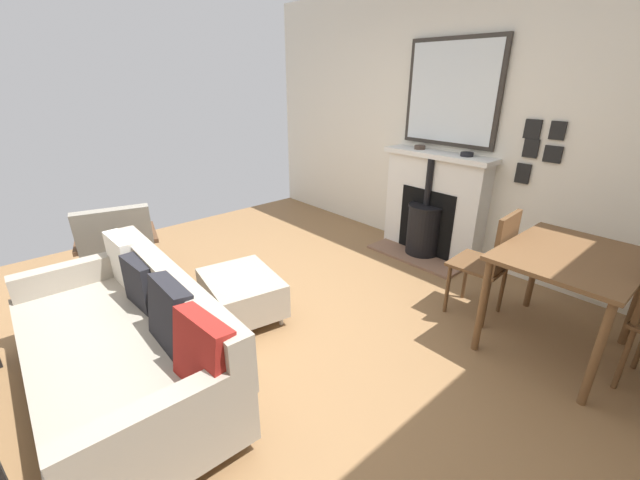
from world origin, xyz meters
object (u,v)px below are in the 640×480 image
at_px(sofa, 127,343).
at_px(ottoman, 242,292).
at_px(mantel_bowl_near, 420,147).
at_px(fireplace, 431,211).
at_px(mantel_bowl_far, 467,154).
at_px(dining_table, 570,268).
at_px(dining_chair_near_fireplace, 492,258).
at_px(armchair_accent, 117,241).

distance_m(sofa, ottoman, 0.97).
bearing_deg(mantel_bowl_near, sofa, 3.99).
height_order(sofa, ottoman, sofa).
distance_m(fireplace, mantel_bowl_far, 0.71).
height_order(mantel_bowl_far, dining_table, mantel_bowl_far).
distance_m(sofa, dining_table, 2.92).
xyz_separation_m(mantel_bowl_near, dining_chair_near_fireplace, (0.78, 1.29, -0.61)).
xyz_separation_m(fireplace, armchair_accent, (2.79, -1.46, -0.04)).
distance_m(dining_table, dining_chair_near_fireplace, 0.54).
height_order(mantel_bowl_far, dining_chair_near_fireplace, mantel_bowl_far).
bearing_deg(dining_chair_near_fireplace, mantel_bowl_near, -121.18).
bearing_deg(mantel_bowl_far, fireplace, -82.88).
height_order(fireplace, dining_table, fireplace).
distance_m(fireplace, dining_table, 1.75).
xyz_separation_m(armchair_accent, dining_table, (-2.04, 3.04, 0.19)).
xyz_separation_m(mantel_bowl_far, armchair_accent, (2.83, -1.76, -0.69)).
height_order(dining_table, dining_chair_near_fireplace, dining_chair_near_fireplace).
xyz_separation_m(fireplace, sofa, (3.17, -0.02, -0.16)).
bearing_deg(dining_table, sofa, -33.52).
relative_size(fireplace, sofa, 0.63).
distance_m(mantel_bowl_near, dining_chair_near_fireplace, 1.63).
xyz_separation_m(mantel_bowl_near, sofa, (3.21, 0.22, -0.81)).
bearing_deg(mantel_bowl_near, mantel_bowl_far, 90.00).
relative_size(ottoman, dining_table, 0.77).
bearing_deg(dining_table, mantel_bowl_near, -113.36).
bearing_deg(dining_chair_near_fireplace, armchair_accent, -50.78).
bearing_deg(sofa, dining_chair_near_fireplace, 156.17).
relative_size(mantel_bowl_far, dining_chair_near_fireplace, 0.14).
relative_size(mantel_bowl_near, armchair_accent, 0.15).
bearing_deg(ottoman, dining_chair_near_fireplace, 138.77).
bearing_deg(mantel_bowl_near, armchair_accent, -23.19).
xyz_separation_m(fireplace, dining_table, (0.75, 1.58, 0.15)).
relative_size(sofa, dining_chair_near_fireplace, 2.08).
distance_m(fireplace, sofa, 3.17).
relative_size(fireplace, ottoman, 1.58).
bearing_deg(armchair_accent, mantel_bowl_near, 156.81).
xyz_separation_m(fireplace, dining_chair_near_fireplace, (0.74, 1.05, 0.04)).
relative_size(ottoman, armchair_accent, 0.92).
bearing_deg(ottoman, mantel_bowl_far, 166.20).
bearing_deg(ottoman, mantel_bowl_near, 179.80).
xyz_separation_m(ottoman, armchair_accent, (0.56, -1.20, 0.23)).
height_order(mantel_bowl_near, sofa, mantel_bowl_near).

